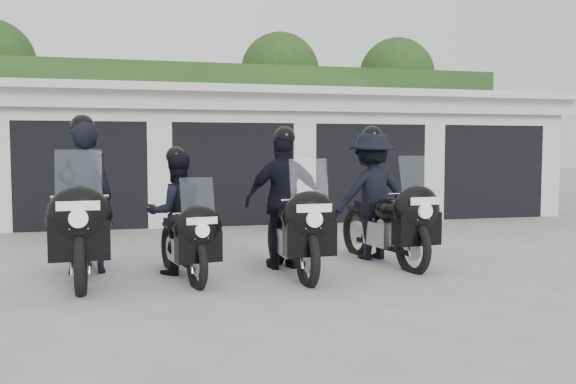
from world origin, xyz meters
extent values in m
plane|color=#9B9B96|center=(0.00, 0.00, 0.00)|extent=(80.00, 80.00, 0.00)
cube|color=silver|center=(0.00, 8.50, 1.40)|extent=(16.00, 6.00, 2.80)
cube|color=silver|center=(0.00, 8.30, 2.88)|extent=(16.40, 6.80, 0.16)
cube|color=silver|center=(0.00, 5.25, 2.65)|extent=(16.40, 0.12, 0.40)
cube|color=black|center=(0.00, 5.48, 0.12)|extent=(16.00, 0.06, 0.24)
cube|color=black|center=(-3.10, 6.70, 1.10)|extent=(2.60, 2.60, 2.20)
cube|color=silver|center=(-3.10, 5.65, 2.50)|extent=(2.60, 0.50, 0.60)
cube|color=silver|center=(-1.55, 5.65, 1.40)|extent=(0.50, 0.50, 2.80)
cube|color=black|center=(0.00, 6.70, 1.10)|extent=(2.60, 2.60, 2.20)
cube|color=silver|center=(0.00, 5.65, 2.50)|extent=(2.60, 0.50, 0.60)
cube|color=silver|center=(1.55, 5.65, 1.40)|extent=(0.50, 0.50, 2.80)
cube|color=black|center=(3.10, 6.70, 1.10)|extent=(2.60, 2.60, 2.20)
cube|color=silver|center=(3.10, 5.65, 2.50)|extent=(2.60, 0.50, 0.60)
cube|color=silver|center=(4.65, 5.65, 1.40)|extent=(0.50, 0.50, 2.80)
cube|color=black|center=(6.20, 6.70, 1.10)|extent=(2.60, 2.60, 2.20)
cube|color=silver|center=(6.20, 5.65, 2.50)|extent=(2.60, 0.50, 0.60)
cube|color=silver|center=(7.75, 5.65, 1.40)|extent=(0.50, 0.50, 2.80)
cube|color=#1C3A15|center=(0.00, 12.50, 2.15)|extent=(20.00, 2.00, 4.30)
sphere|color=#1C3A15|center=(3.00, 14.00, 4.40)|extent=(2.80, 2.80, 2.80)
cylinder|color=black|center=(3.00, 14.00, 1.65)|extent=(0.24, 0.24, 3.30)
sphere|color=#1C3A15|center=(7.50, 14.00, 4.40)|extent=(2.80, 2.80, 2.80)
cylinder|color=black|center=(7.50, 14.00, 1.65)|extent=(0.24, 0.24, 3.30)
torus|color=black|center=(-2.64, -0.21, 0.35)|extent=(0.16, 0.83, 0.83)
torus|color=black|center=(-2.71, 1.42, 0.35)|extent=(0.16, 0.83, 0.83)
cube|color=#B3B3B9|center=(-2.68, 0.63, 0.43)|extent=(0.32, 0.64, 0.36)
cube|color=black|center=(-2.68, 0.61, 0.25)|extent=(0.15, 1.48, 0.07)
ellipsoid|color=black|center=(-2.67, 0.44, 0.82)|extent=(0.39, 0.67, 0.33)
cube|color=black|center=(-2.69, 0.92, 0.84)|extent=(0.32, 0.64, 0.11)
ellipsoid|color=black|center=(-2.64, -0.30, 0.89)|extent=(0.73, 0.40, 0.68)
cube|color=black|center=(-2.64, -0.30, 0.62)|extent=(0.67, 0.27, 0.45)
cube|color=#B2BFC6|center=(-2.64, -0.27, 1.34)|extent=(0.50, 0.15, 0.58)
cylinder|color=silver|center=(-2.65, -0.08, 1.09)|extent=(0.64, 0.06, 0.03)
cube|color=white|center=(-2.63, -0.50, 1.02)|extent=(0.45, 0.03, 0.10)
cube|color=white|center=(-2.64, -0.46, 0.82)|extent=(0.21, 0.02, 0.11)
imported|color=black|center=(-2.69, 0.95, 1.00)|extent=(0.74, 0.50, 1.99)
sphere|color=black|center=(-2.69, 0.95, 1.93)|extent=(0.31, 0.31, 0.31)
torus|color=black|center=(-1.34, -0.25, 0.28)|extent=(0.23, 0.67, 0.66)
torus|color=black|center=(-1.59, 1.03, 0.28)|extent=(0.23, 0.67, 0.66)
cube|color=#B3B3B9|center=(-1.47, 0.41, 0.35)|extent=(0.33, 0.54, 0.29)
cube|color=black|center=(-1.47, 0.39, 0.20)|extent=(0.30, 1.18, 0.05)
ellipsoid|color=black|center=(-1.44, 0.26, 0.66)|extent=(0.39, 0.57, 0.26)
cube|color=black|center=(-1.52, 0.64, 0.67)|extent=(0.33, 0.54, 0.09)
ellipsoid|color=black|center=(-1.33, -0.33, 0.71)|extent=(0.62, 0.40, 0.55)
cube|color=black|center=(-1.33, -0.33, 0.50)|extent=(0.56, 0.30, 0.36)
cube|color=#B2BFC6|center=(-1.33, -0.30, 1.07)|extent=(0.41, 0.18, 0.46)
cylinder|color=silver|center=(-1.36, -0.15, 0.87)|extent=(0.51, 0.12, 0.03)
cube|color=white|center=(-1.30, -0.48, 0.82)|extent=(0.36, 0.08, 0.08)
cube|color=white|center=(-1.30, -0.45, 0.66)|extent=(0.16, 0.04, 0.09)
imported|color=black|center=(-1.52, 0.66, 0.80)|extent=(0.88, 0.74, 1.60)
sphere|color=black|center=(-1.52, 0.66, 1.55)|extent=(0.25, 0.25, 0.25)
torus|color=black|center=(-0.03, -0.42, 0.33)|extent=(0.13, 0.78, 0.77)
torus|color=black|center=(-0.06, 1.11, 0.33)|extent=(0.13, 0.78, 0.77)
cube|color=#B3B3B9|center=(-0.05, 0.36, 0.40)|extent=(0.29, 0.59, 0.34)
cube|color=black|center=(-0.05, 0.34, 0.23)|extent=(0.11, 1.38, 0.06)
ellipsoid|color=black|center=(-0.05, 0.18, 0.76)|extent=(0.36, 0.62, 0.31)
cube|color=black|center=(-0.06, 0.64, 0.78)|extent=(0.29, 0.59, 0.11)
ellipsoid|color=black|center=(-0.03, -0.51, 0.83)|extent=(0.67, 0.36, 0.64)
cube|color=black|center=(-0.03, -0.51, 0.58)|extent=(0.62, 0.25, 0.42)
cube|color=#B2BFC6|center=(-0.03, -0.47, 1.25)|extent=(0.47, 0.13, 0.54)
cylinder|color=silver|center=(-0.04, -0.29, 1.02)|extent=(0.59, 0.04, 0.03)
cube|color=white|center=(-0.03, -0.69, 0.95)|extent=(0.42, 0.02, 0.10)
cube|color=white|center=(-0.03, -0.65, 0.76)|extent=(0.19, 0.02, 0.11)
imported|color=black|center=(-0.06, 0.66, 0.93)|extent=(1.10, 0.64, 1.86)
sphere|color=black|center=(-0.06, 0.66, 1.80)|extent=(0.29, 0.29, 0.29)
torus|color=black|center=(1.53, -0.02, 0.33)|extent=(0.23, 0.80, 0.79)
torus|color=black|center=(1.31, 1.52, 0.33)|extent=(0.23, 0.80, 0.79)
cube|color=#B3B3B9|center=(1.42, 0.77, 0.41)|extent=(0.36, 0.63, 0.35)
cube|color=black|center=(1.42, 0.75, 0.24)|extent=(0.28, 1.40, 0.06)
ellipsoid|color=black|center=(1.44, 0.59, 0.78)|extent=(0.43, 0.67, 0.31)
cube|color=black|center=(1.38, 1.05, 0.80)|extent=(0.36, 0.63, 0.11)
ellipsoid|color=black|center=(1.54, -0.10, 0.84)|extent=(0.72, 0.45, 0.65)
cube|color=black|center=(1.54, -0.10, 0.59)|extent=(0.65, 0.32, 0.43)
cube|color=#B2BFC6|center=(1.54, -0.07, 1.27)|extent=(0.49, 0.19, 0.55)
cylinder|color=silver|center=(1.51, 0.11, 1.04)|extent=(0.60, 0.12, 0.03)
cube|color=white|center=(1.57, -0.29, 0.97)|extent=(0.43, 0.08, 0.10)
cube|color=white|center=(1.56, -0.25, 0.78)|extent=(0.19, 0.04, 0.11)
imported|color=black|center=(1.38, 1.07, 0.95)|extent=(1.30, 0.80, 1.90)
sphere|color=black|center=(1.38, 1.07, 1.84)|extent=(0.29, 0.29, 0.29)
camera|label=1|loc=(-2.01, -7.40, 1.63)|focal=38.00mm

